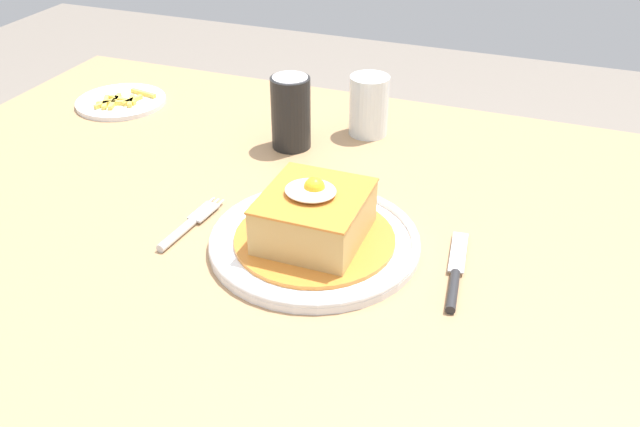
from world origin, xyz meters
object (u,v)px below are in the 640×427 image
object	(u,v)px
fork	(186,227)
soda_can	(291,112)
knife	(455,279)
drinking_glass	(369,109)
main_plate	(315,241)
side_plate_fries	(121,102)

from	to	relation	value
fork	soda_can	size ratio (longest dim) A/B	1.14
knife	drinking_glass	bearing A→B (deg)	121.71
soda_can	fork	bearing A→B (deg)	-96.71
main_plate	drinking_glass	size ratio (longest dim) A/B	2.67
fork	side_plate_fries	size ratio (longest dim) A/B	0.83
knife	side_plate_fries	bearing A→B (deg)	155.61
knife	side_plate_fries	distance (m)	0.78
fork	drinking_glass	bearing A→B (deg)	70.04
knife	soda_can	distance (m)	0.44
knife	main_plate	bearing A→B (deg)	176.44
soda_can	drinking_glass	world-z (taller)	soda_can
soda_can	side_plate_fries	xyz separation A→B (m)	(-0.38, 0.05, -0.06)
fork	knife	world-z (taller)	same
soda_can	main_plate	bearing A→B (deg)	-61.16
fork	soda_can	world-z (taller)	soda_can
main_plate	drinking_glass	bearing A→B (deg)	96.21
knife	side_plate_fries	xyz separation A→B (m)	(-0.71, 0.32, -0.00)
fork	drinking_glass	world-z (taller)	drinking_glass
main_plate	fork	bearing A→B (deg)	-170.94
drinking_glass	fork	bearing A→B (deg)	-109.96
soda_can	drinking_glass	bearing A→B (deg)	41.75
side_plate_fries	soda_can	bearing A→B (deg)	-7.20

